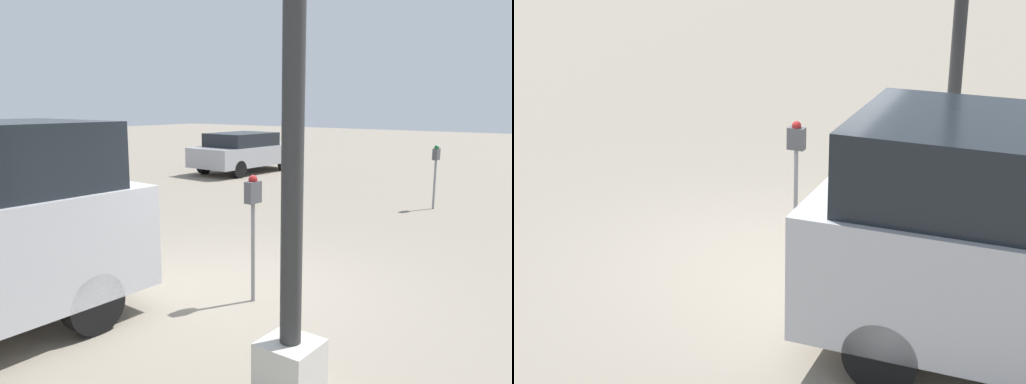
% 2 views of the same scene
% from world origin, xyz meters
% --- Properties ---
extents(ground_plane, '(80.00, 80.00, 0.00)m').
position_xyz_m(ground_plane, '(0.00, 0.00, 0.00)').
color(ground_plane, gray).
extents(parking_meter_near, '(0.21, 0.12, 1.56)m').
position_xyz_m(parking_meter_near, '(0.10, 0.40, 1.15)').
color(parking_meter_near, gray).
rests_on(parking_meter_near, ground).
extents(parking_meter_far, '(0.21, 0.12, 1.47)m').
position_xyz_m(parking_meter_far, '(-6.73, 0.36, 1.08)').
color(parking_meter_far, gray).
rests_on(parking_meter_far, ground).
extents(lamp_post, '(0.44, 0.44, 5.12)m').
position_xyz_m(lamp_post, '(1.64, 1.96, 1.67)').
color(lamp_post, beige).
rests_on(lamp_post, ground).
extents(car_distant, '(4.10, 2.00, 1.39)m').
position_xyz_m(car_distant, '(-8.99, -7.04, 0.74)').
color(car_distant, '#9E9EA3').
rests_on(car_distant, ground).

